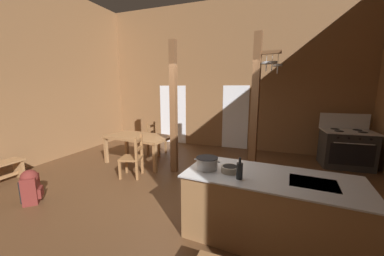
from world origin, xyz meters
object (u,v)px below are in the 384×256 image
at_px(mixing_bowl_on_counter, 230,169).
at_px(bottle_tall_on_counter, 240,170).
at_px(kitchen_island, 269,208).
at_px(backpack, 31,185).
at_px(stove_range, 346,148).
at_px(dining_table, 139,139).
at_px(stockpot_on_counter, 207,163).
at_px(ladderback_chair_by_post, 133,157).
at_px(ladderback_chair_near_window, 155,139).

height_order(mixing_bowl_on_counter, bottle_tall_on_counter, bottle_tall_on_counter).
height_order(kitchen_island, backpack, kitchen_island).
relative_size(stove_range, dining_table, 0.74).
height_order(dining_table, stockpot_on_counter, stockpot_on_counter).
bearing_deg(backpack, kitchen_island, 6.44).
relative_size(stove_range, ladderback_chair_by_post, 1.39).
bearing_deg(bottle_tall_on_counter, stove_range, 60.89).
height_order(stove_range, stockpot_on_counter, stove_range).
relative_size(backpack, bottle_tall_on_counter, 2.20).
bearing_deg(ladderback_chair_by_post, ladderback_chair_near_window, 103.84).
relative_size(backpack, mixing_bowl_on_counter, 2.55).
bearing_deg(ladderback_chair_near_window, dining_table, -89.33).
height_order(ladderback_chair_near_window, ladderback_chair_by_post, same).
xyz_separation_m(ladderback_chair_near_window, mixing_bowl_on_counter, (2.81, -2.93, 0.47)).
height_order(ladderback_chair_by_post, stockpot_on_counter, stockpot_on_counter).
distance_m(stove_range, ladderback_chair_near_window, 5.12).
bearing_deg(stockpot_on_counter, dining_table, 140.64).
bearing_deg(bottle_tall_on_counter, mixing_bowl_on_counter, 130.66).
distance_m(stockpot_on_counter, bottle_tall_on_counter, 0.50).
bearing_deg(backpack, mixing_bowl_on_counter, 6.58).
relative_size(ladderback_chair_near_window, backpack, 1.59).
distance_m(ladderback_chair_near_window, stockpot_on_counter, 3.87).
xyz_separation_m(stove_range, backpack, (-5.64, -4.01, -0.17)).
bearing_deg(kitchen_island, bottle_tall_on_counter, -148.67).
xyz_separation_m(stove_range, mixing_bowl_on_counter, (-2.26, -3.62, 0.44)).
bearing_deg(stove_range, bottle_tall_on_counter, -119.11).
bearing_deg(ladderback_chair_by_post, kitchen_island, -21.78).
distance_m(kitchen_island, ladderback_chair_by_post, 3.13).
distance_m(kitchen_island, dining_table, 3.88).
bearing_deg(dining_table, bottle_tall_on_counter, -36.95).
distance_m(stockpot_on_counter, mixing_bowl_on_counter, 0.32).
xyz_separation_m(ladderback_chair_near_window, ladderback_chair_by_post, (0.42, -1.72, 0.00)).
xyz_separation_m(stove_range, dining_table, (-5.06, -1.58, 0.17)).
relative_size(dining_table, stockpot_on_counter, 4.85).
bearing_deg(kitchen_island, dining_table, 148.94).
relative_size(dining_table, mixing_bowl_on_counter, 7.61).
relative_size(stockpot_on_counter, mixing_bowl_on_counter, 1.57).
xyz_separation_m(stove_range, bottle_tall_on_counter, (-2.11, -3.80, 0.51)).
distance_m(kitchen_island, stockpot_on_counter, 0.99).
distance_m(ladderback_chair_by_post, backpack, 1.89).
distance_m(mixing_bowl_on_counter, bottle_tall_on_counter, 0.24).
height_order(kitchen_island, stove_range, stove_range).
distance_m(ladderback_chair_near_window, mixing_bowl_on_counter, 4.09).
xyz_separation_m(mixing_bowl_on_counter, bottle_tall_on_counter, (0.15, -0.17, 0.07)).
height_order(kitchen_island, bottle_tall_on_counter, bottle_tall_on_counter).
distance_m(ladderback_chair_near_window, bottle_tall_on_counter, 4.32).
bearing_deg(kitchen_island, ladderback_chair_near_window, 139.16).
height_order(ladderback_chair_near_window, stockpot_on_counter, stockpot_on_counter).
xyz_separation_m(stove_range, stockpot_on_counter, (-2.58, -3.61, 0.49)).
distance_m(kitchen_island, mixing_bowl_on_counter, 0.71).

